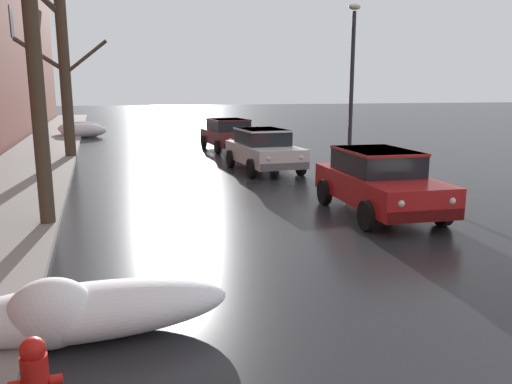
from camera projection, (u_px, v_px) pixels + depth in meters
left_sidewalk_slab at (31, 166)px, 17.75m from camera, size 2.90×80.00×0.13m
snow_bank_near_corner_left at (82, 131)px, 29.31m from camera, size 2.58×1.11×0.80m
snow_bank_along_left_kerb at (228, 130)px, 31.06m from camera, size 2.96×1.36×0.70m
snow_bank_mid_block_left at (80, 311)px, 5.47m from camera, size 3.14×0.99×0.75m
snow_bank_along_right_kerb at (81, 129)px, 30.74m from camera, size 2.58×0.94×0.87m
snow_bank_far_right_pile at (228, 128)px, 31.81m from camera, size 2.12×1.41×0.82m
bare_tree_second_along_sidewalk at (30, 25)px, 9.14m from camera, size 1.85×3.09×7.30m
bare_tree_mid_block at (63, 65)px, 19.46m from camera, size 3.47×1.02×7.07m
sedan_red_approaching_near_lane at (378, 180)px, 11.01m from camera, size 2.08×4.00×1.42m
sedan_white_parked_kerbside_close at (263, 149)px, 17.06m from camera, size 1.90×4.02×1.42m
sedan_maroon_parked_kerbside_mid at (229, 134)px, 23.11m from camera, size 2.11×4.25×1.42m
fire_hydrant at (35, 377)px, 4.13m from camera, size 0.42×0.22×0.71m
street_lamp_post at (352, 78)px, 17.13m from camera, size 0.44×0.24×5.55m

